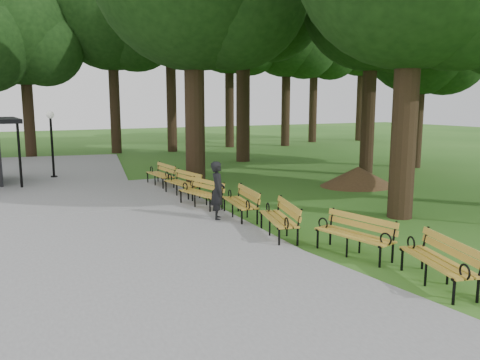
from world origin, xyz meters
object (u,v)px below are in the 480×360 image
bench_1 (438,262)px  bench_2 (354,235)px  lamp_post (51,130)px  bench_7 (160,175)px  bench_6 (182,184)px  person (218,191)px  dirt_mound (358,176)px  lawn_tree_5 (422,36)px  bench_4 (240,203)px  bench_5 (201,194)px  bench_3 (278,219)px

bench_1 → bench_2: size_ratio=1.00×
lamp_post → bench_7: (3.52, -3.95, -1.66)m
bench_7 → bench_6: bearing=-2.3°
person → lamp_post: lamp_post is taller
dirt_mound → lawn_tree_5: size_ratio=0.28×
bench_6 → bench_4: bearing=-3.4°
lamp_post → bench_7: lamp_post is taller
person → dirt_mound: person is taller
lamp_post → bench_5: (3.47, -8.25, -1.66)m
bench_2 → person: bearing=-175.1°
bench_4 → bench_6: (-0.35, 3.80, 0.00)m
bench_6 → lamp_post: bearing=-158.8°
bench_2 → bench_4: size_ratio=1.00×
person → dirt_mound: bearing=-49.2°
bench_1 → bench_4: same height
bench_1 → bench_3: size_ratio=1.00×
bench_1 → bench_5: same height
bench_2 → bench_4: (-0.67, 4.08, 0.00)m
dirt_mound → bench_1: 10.40m
bench_2 → lawn_tree_5: (12.00, 9.59, 5.98)m
person → bench_4: bearing=-77.2°
bench_7 → lawn_tree_5: (13.09, -0.59, 5.98)m
lamp_post → dirt_mound: bearing=-35.4°
bench_1 → bench_7: same height
bench_7 → lawn_tree_5: bearing=83.5°
lawn_tree_5 → person: bearing=-157.9°
bench_4 → bench_7: same height
dirt_mound → bench_1: (-5.64, -8.73, 0.06)m
dirt_mound → bench_5: bench_5 is taller
bench_7 → lawn_tree_5: lawn_tree_5 is taller
bench_2 → bench_5: size_ratio=1.00×
lamp_post → bench_4: 10.93m
bench_1 → bench_7: (-1.29, 12.22, 0.00)m
bench_5 → bench_7: bearing=167.7°
dirt_mound → bench_7: 7.76m
dirt_mound → person: bearing=-160.6°
lawn_tree_5 → bench_2: bearing=-141.4°
dirt_mound → bench_2: bearing=-131.1°
bench_5 → bench_6: 1.99m
person → bench_1: size_ratio=0.87×
bench_7 → person: bearing=-6.1°
bench_5 → bench_1: bearing=-2.1°
bench_5 → lawn_tree_5: (13.14, 3.70, 5.98)m
bench_1 → lawn_tree_5: size_ratio=0.20×
bench_3 → lawn_tree_5: size_ratio=0.20×
dirt_mound → bench_2: (-5.85, -6.71, 0.06)m
bench_2 → bench_6: 7.94m
bench_1 → bench_6: bearing=-156.7°
bench_1 → bench_5: size_ratio=1.00×
bench_1 → bench_4: size_ratio=1.00×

